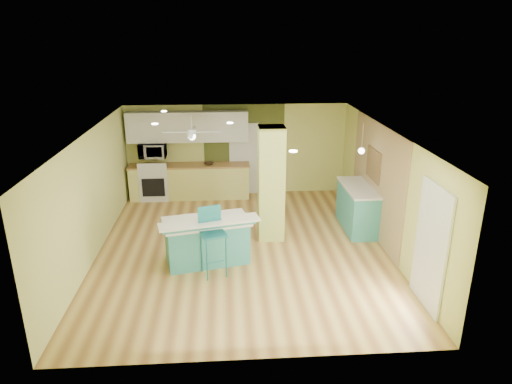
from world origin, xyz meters
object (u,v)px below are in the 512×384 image
(peninsula, at_px, (207,240))
(side_counter, at_px, (358,208))
(fruit_bowl, at_px, (209,164))
(bar_stool, at_px, (212,230))
(canister, at_px, (217,218))

(peninsula, height_order, side_counter, side_counter)
(side_counter, height_order, fruit_bowl, side_counter)
(side_counter, bearing_deg, peninsula, -157.89)
(bar_stool, xyz_separation_m, side_counter, (3.30, 1.84, -0.37))
(fruit_bowl, relative_size, canister, 1.36)
(side_counter, bearing_deg, bar_stool, -150.86)
(peninsula, height_order, fruit_bowl, peninsula)
(bar_stool, xyz_separation_m, fruit_bowl, (-0.17, 4.15, 0.09))
(peninsula, xyz_separation_m, fruit_bowl, (-0.05, 3.70, 0.50))
(fruit_bowl, height_order, canister, canister)
(side_counter, bearing_deg, fruit_bowl, 146.30)
(peninsula, bearing_deg, side_counter, 9.39)
(canister, bearing_deg, peninsula, 158.84)
(side_counter, relative_size, canister, 8.31)
(side_counter, bearing_deg, canister, -155.45)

